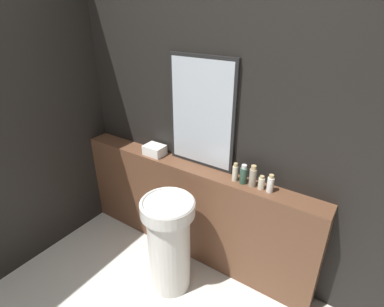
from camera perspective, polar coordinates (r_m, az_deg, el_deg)
name	(u,v)px	position (r m, az deg, el deg)	size (l,w,h in m)	color
wall_back	(198,121)	(2.42, 1.20, 6.23)	(8.00, 0.06, 2.50)	black
vanity_counter	(190,210)	(2.71, -0.44, -10.66)	(2.25, 0.19, 0.90)	brown
pedestal_sink	(169,242)	(2.42, -4.39, -16.38)	(0.41, 0.41, 0.82)	silver
mirror	(202,114)	(2.32, 1.84, 7.57)	(0.58, 0.03, 0.88)	black
towel_stack	(155,150)	(2.66, -7.12, 0.66)	(0.18, 0.14, 0.09)	white
shampoo_bottle	(235,173)	(2.26, 8.22, -3.61)	(0.04, 0.04, 0.15)	beige
conditioner_bottle	(244,175)	(2.23, 9.79, -4.02)	(0.05, 0.05, 0.15)	#2D4C3D
lotion_bottle	(253,177)	(2.21, 11.51, -4.35)	(0.05, 0.05, 0.17)	gray
body_wash_bottle	(261,183)	(2.20, 13.07, -5.48)	(0.05, 0.05, 0.11)	beige
hand_soap_bottle	(270,184)	(2.18, 14.71, -5.63)	(0.05, 0.05, 0.14)	white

